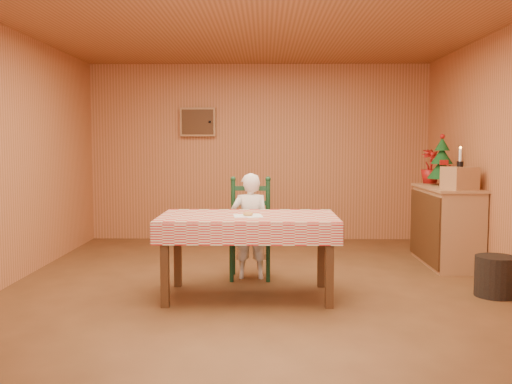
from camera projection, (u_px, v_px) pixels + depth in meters
The scene contains 13 objects.
ground at pixel (256, 290), 5.60m from camera, with size 6.00×6.00×0.00m, color brown.
cabin_walls at pixel (256, 106), 5.98m from camera, with size 5.10×6.05×2.65m.
dining_table at pixel (248, 224), 5.31m from camera, with size 1.66×0.96×0.77m.
ladder_chair at pixel (250, 231), 6.11m from camera, with size 0.44×0.40×1.08m.
seated_child at pixel (250, 226), 6.05m from camera, with size 0.41×0.27×1.12m, color white.
napkin at pixel (248, 216), 5.26m from camera, with size 0.26×0.26×0.00m, color white.
donut at pixel (248, 214), 5.25m from camera, with size 0.09×0.09×0.03m, color #D0974B.
shelf_unit at pixel (446, 226), 6.72m from camera, with size 0.54×1.24×0.93m.
crate at pixel (460, 178), 6.27m from camera, with size 0.30×0.30×0.25m, color #B47F50.
christmas_tree at pixel (442, 162), 6.91m from camera, with size 0.34×0.34×0.62m.
flower_arrangement at pixel (430, 166), 7.21m from camera, with size 0.24×0.24×0.43m, color maroon.
candle_set at pixel (460, 161), 6.26m from camera, with size 0.07×0.07×0.22m.
storage_bin at pixel (496, 276), 5.36m from camera, with size 0.38×0.38×0.38m, color black.
Camera 1 is at (0.09, -5.50, 1.44)m, focal length 40.00 mm.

